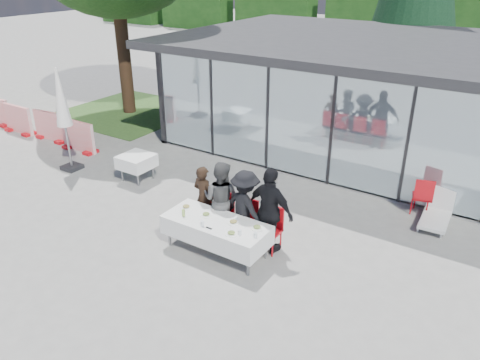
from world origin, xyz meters
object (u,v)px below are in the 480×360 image
object	(u,v)px
diner_chair_c	(247,218)
diner_d	(270,211)
diner_a	(204,198)
plate_extra	(231,233)
diner_chair_a	(206,205)
diner_c	(245,208)
spare_chair_b	(423,195)
folded_eyeglasses	(209,228)
juice_bottle	(183,213)
lounger	(437,212)
dining_table	(216,230)
plate_d	(257,227)
diner_chair_b	(224,211)
plate_a	(186,207)
diner_chair_d	(272,226)
market_umbrella	(62,104)
construction_barriers	(20,120)
plate_b	(206,214)
plate_c	(233,222)
spare_table_left	(137,162)
diner_b	(221,199)

from	to	relation	value
diner_chair_c	diner_d	distance (m)	0.74
diner_a	plate_extra	bearing A→B (deg)	151.60
diner_chair_c	diner_d	xyz separation A→B (m)	(0.61, -0.09, 0.41)
diner_a	diner_chair_a	distance (m)	0.25
diner_c	spare_chair_b	bearing A→B (deg)	-115.82
folded_eyeglasses	spare_chair_b	distance (m)	5.35
diner_c	plate_extra	world-z (taller)	diner_c
juice_bottle	lounger	world-z (taller)	juice_bottle
dining_table	plate_d	distance (m)	0.92
diner_c	juice_bottle	xyz separation A→B (m)	(-0.98, -0.87, -0.02)
diner_chair_b	plate_a	xyz separation A→B (m)	(-0.54, -0.64, 0.24)
plate_d	folded_eyeglasses	size ratio (longest dim) A/B	1.82
diner_d	plate_d	world-z (taller)	diner_d
diner_chair_d	market_umbrella	size ratio (longest dim) A/B	0.33
folded_eyeglasses	construction_barriers	xyz separation A→B (m)	(-10.38, 2.71, -0.32)
diner_chair_b	folded_eyeglasses	bearing A→B (deg)	-70.12
plate_b	plate_c	distance (m)	0.65
plate_b	dining_table	bearing A→B (deg)	-13.10
diner_c	spare_chair_b	size ratio (longest dim) A/B	1.74
spare_chair_b	construction_barriers	size ratio (longest dim) A/B	0.12
dining_table	diner_c	bearing A→B (deg)	66.19
dining_table	plate_c	distance (m)	0.44
market_umbrella	spare_chair_b	bearing A→B (deg)	16.53
diner_c	spare_table_left	xyz separation A→B (m)	(-4.25, 1.06, -0.29)
diner_a	plate_extra	xyz separation A→B (m)	(1.37, -0.92, 0.01)
spare_table_left	plate_b	bearing A→B (deg)	-24.32
diner_chair_c	spare_table_left	distance (m)	4.36
diner_c	plate_extra	xyz separation A→B (m)	(0.26, -0.92, -0.07)
plate_b	market_umbrella	world-z (taller)	market_umbrella
diner_a	spare_table_left	world-z (taller)	diner_a
plate_a	dining_table	bearing A→B (deg)	-7.02
diner_chair_b	diner_c	bearing A→B (deg)	-7.90
plate_extra	juice_bottle	xyz separation A→B (m)	(-1.25, 0.05, 0.05)
diner_chair_a	folded_eyeglasses	bearing A→B (deg)	-50.88
spare_chair_b	construction_barriers	distance (m)	13.65
plate_d	spare_table_left	distance (m)	5.06
diner_chair_c	spare_chair_b	bearing A→B (deg)	47.71
plate_c	juice_bottle	distance (m)	1.09
plate_a	diner_chair_b	bearing A→B (deg)	49.98
plate_b	plate_extra	xyz separation A→B (m)	(0.86, -0.33, 0.00)
diner_chair_d	plate_a	xyz separation A→B (m)	(-1.78, -0.64, 0.24)
plate_d	diner_c	bearing A→B (deg)	141.37
diner_chair_b	market_umbrella	xyz separation A→B (m)	(-5.80, 0.45, 1.44)
construction_barriers	spare_chair_b	bearing A→B (deg)	6.68
diner_chair_a	plate_a	world-z (taller)	diner_chair_a
dining_table	diner_chair_d	world-z (taller)	diner_chair_d
diner_d	plate_b	bearing A→B (deg)	33.96
diner_d	spare_table_left	bearing A→B (deg)	-4.43
diner_b	plate_extra	xyz separation A→B (m)	(0.89, -0.92, -0.10)
spare_table_left	diner_c	bearing A→B (deg)	-13.98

